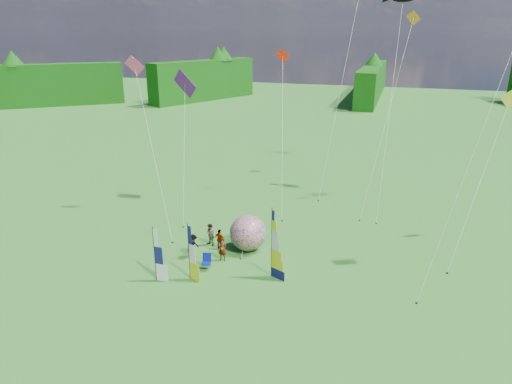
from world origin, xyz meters
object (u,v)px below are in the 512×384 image
(spectator_b, at_px, (210,235))
(kite_whale, at_px, (391,98))
(camp_chair, at_px, (206,262))
(spectator_c, at_px, (193,246))
(side_banner_far, at_px, (155,255))
(side_banner_left, at_px, (189,253))
(spectator_a, at_px, (223,250))
(spectator_d, at_px, (220,239))
(bol_inflatable, at_px, (248,233))
(feather_banner_main, at_px, (272,244))

(spectator_b, xyz_separation_m, kite_whale, (11.43, 13.17, 8.64))
(camp_chair, bearing_deg, kite_whale, 46.52)
(spectator_c, bearing_deg, side_banner_far, -178.47)
(camp_chair, bearing_deg, side_banner_left, -122.20)
(spectator_a, xyz_separation_m, spectator_b, (-1.68, 1.83, 0.05))
(spectator_a, relative_size, spectator_c, 0.93)
(spectator_b, bearing_deg, spectator_a, -21.50)
(camp_chair, bearing_deg, spectator_d, 83.92)
(spectator_c, bearing_deg, spectator_d, -18.14)
(camp_chair, bearing_deg, bol_inflatable, 53.65)
(feather_banner_main, distance_m, spectator_d, 5.52)
(spectator_c, height_order, spectator_d, spectator_c)
(spectator_b, height_order, spectator_c, spectator_c)
(feather_banner_main, relative_size, spectator_b, 2.68)
(feather_banner_main, relative_size, bol_inflatable, 1.76)
(spectator_a, bearing_deg, camp_chair, -109.50)
(feather_banner_main, relative_size, spectator_d, 3.05)
(side_banner_far, distance_m, camp_chair, 3.54)
(spectator_a, distance_m, kite_whale, 19.89)
(side_banner_left, distance_m, spectator_a, 3.27)
(side_banner_left, xyz_separation_m, camp_chair, (0.52, 1.38, -1.30))
(feather_banner_main, bearing_deg, spectator_c, -163.14)
(side_banner_far, height_order, kite_whale, kite_whale)
(spectator_d, xyz_separation_m, camp_chair, (0.30, -3.12, -0.20))
(spectator_c, height_order, kite_whale, kite_whale)
(side_banner_far, relative_size, spectator_b, 2.08)
(side_banner_left, distance_m, camp_chair, 1.97)
(bol_inflatable, relative_size, kite_whale, 0.14)
(spectator_d, bearing_deg, spectator_b, -0.31)
(spectator_c, xyz_separation_m, spectator_d, (1.26, 1.82, -0.11))
(feather_banner_main, distance_m, side_banner_far, 7.35)
(camp_chair, height_order, kite_whale, kite_whale)
(spectator_c, relative_size, camp_chair, 1.57)
(camp_chair, bearing_deg, side_banner_far, -150.22)
(spectator_d, xyz_separation_m, kite_whale, (10.61, 13.40, 8.75))
(spectator_a, distance_m, spectator_d, 1.81)
(spectator_d, bearing_deg, spectator_a, 133.58)
(spectator_a, bearing_deg, bol_inflatable, 62.55)
(bol_inflatable, height_order, kite_whale, kite_whale)
(camp_chair, xyz_separation_m, kite_whale, (10.31, 16.52, 8.95))
(feather_banner_main, bearing_deg, kite_whale, 93.91)
(side_banner_far, height_order, spectator_c, side_banner_far)
(spectator_a, height_order, spectator_c, spectator_c)
(spectator_b, bearing_deg, spectator_d, 10.24)
(side_banner_far, relative_size, spectator_a, 2.20)
(feather_banner_main, distance_m, spectator_a, 4.17)
(spectator_b, height_order, camp_chair, spectator_b)
(spectator_a, relative_size, camp_chair, 1.47)
(camp_chair, relative_size, kite_whale, 0.06)
(side_banner_far, distance_m, spectator_b, 5.79)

